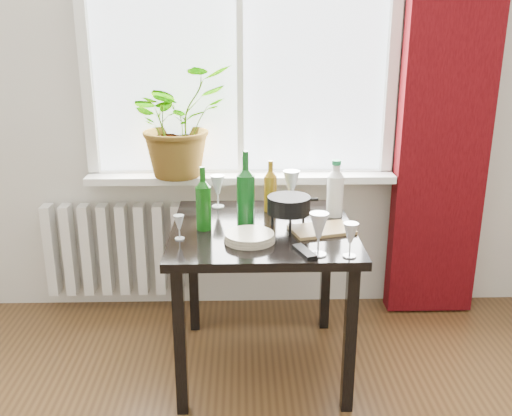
{
  "coord_description": "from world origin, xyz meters",
  "views": [
    {
      "loc": [
        0.0,
        -0.96,
        1.65
      ],
      "look_at": [
        0.07,
        1.55,
        0.84
      ],
      "focal_mm": 40.0,
      "sensor_mm": 36.0,
      "label": 1
    }
  ],
  "objects_px": {
    "wineglass_back_left": "(218,191)",
    "tv_remote": "(304,252)",
    "potted_plant": "(178,121)",
    "wineglass_far_right": "(350,240)",
    "plate_stack": "(250,237)",
    "fondue_pot": "(289,213)",
    "table": "(262,245)",
    "wine_bottle_left": "(203,198)",
    "cleaning_bottle": "(335,188)",
    "wineglass_back_center": "(291,189)",
    "cutting_board": "(322,230)",
    "bottle_amber": "(270,186)",
    "wineglass_front_right": "(319,234)",
    "wineglass_front_left": "(179,227)",
    "radiator": "(115,249)",
    "wine_bottle_right": "(246,188)"
  },
  "relations": [
    {
      "from": "potted_plant",
      "to": "wine_bottle_left",
      "type": "height_order",
      "value": "potted_plant"
    },
    {
      "from": "cleaning_bottle",
      "to": "tv_remote",
      "type": "bearing_deg",
      "value": -112.5
    },
    {
      "from": "wineglass_back_left",
      "to": "wine_bottle_left",
      "type": "bearing_deg",
      "value": -98.76
    },
    {
      "from": "cleaning_bottle",
      "to": "wineglass_far_right",
      "type": "relative_size",
      "value": 1.92
    },
    {
      "from": "cleaning_bottle",
      "to": "radiator",
      "type": "bearing_deg",
      "value": 158.81
    },
    {
      "from": "plate_stack",
      "to": "fondue_pot",
      "type": "relative_size",
      "value": 0.99
    },
    {
      "from": "potted_plant",
      "to": "tv_remote",
      "type": "relative_size",
      "value": 3.96
    },
    {
      "from": "wine_bottle_left",
      "to": "bottle_amber",
      "type": "height_order",
      "value": "wine_bottle_left"
    },
    {
      "from": "wine_bottle_left",
      "to": "wineglass_far_right",
      "type": "bearing_deg",
      "value": -29.25
    },
    {
      "from": "fondue_pot",
      "to": "cutting_board",
      "type": "relative_size",
      "value": 0.82
    },
    {
      "from": "wine_bottle_left",
      "to": "fondue_pot",
      "type": "relative_size",
      "value": 1.31
    },
    {
      "from": "wine_bottle_right",
      "to": "wine_bottle_left",
      "type": "bearing_deg",
      "value": -165.43
    },
    {
      "from": "potted_plant",
      "to": "plate_stack",
      "type": "distance_m",
      "value": 0.92
    },
    {
      "from": "bottle_amber",
      "to": "wineglass_back_left",
      "type": "distance_m",
      "value": 0.28
    },
    {
      "from": "wineglass_front_right",
      "to": "wineglass_far_right",
      "type": "height_order",
      "value": "wineglass_front_right"
    },
    {
      "from": "cleaning_bottle",
      "to": "wineglass_back_left",
      "type": "relative_size",
      "value": 1.65
    },
    {
      "from": "wine_bottle_left",
      "to": "cutting_board",
      "type": "height_order",
      "value": "wine_bottle_left"
    },
    {
      "from": "wineglass_back_center",
      "to": "wineglass_front_left",
      "type": "xyz_separation_m",
      "value": [
        -0.53,
        -0.43,
        -0.05
      ]
    },
    {
      "from": "potted_plant",
      "to": "plate_stack",
      "type": "relative_size",
      "value": 2.66
    },
    {
      "from": "wineglass_back_center",
      "to": "tv_remote",
      "type": "relative_size",
      "value": 1.36
    },
    {
      "from": "wineglass_back_center",
      "to": "fondue_pot",
      "type": "relative_size",
      "value": 0.91
    },
    {
      "from": "wine_bottle_left",
      "to": "wineglass_front_left",
      "type": "relative_size",
      "value": 2.66
    },
    {
      "from": "potted_plant",
      "to": "wineglass_far_right",
      "type": "bearing_deg",
      "value": -50.05
    },
    {
      "from": "tv_remote",
      "to": "cutting_board",
      "type": "xyz_separation_m",
      "value": [
        0.11,
        0.27,
        -0.0
      ]
    },
    {
      "from": "plate_stack",
      "to": "fondue_pot",
      "type": "bearing_deg",
      "value": 40.86
    },
    {
      "from": "wine_bottle_left",
      "to": "wineglass_front_left",
      "type": "bearing_deg",
      "value": -128.03
    },
    {
      "from": "wineglass_front_right",
      "to": "fondue_pot",
      "type": "height_order",
      "value": "wineglass_front_right"
    },
    {
      "from": "wineglass_back_left",
      "to": "fondue_pot",
      "type": "relative_size",
      "value": 0.75
    },
    {
      "from": "cutting_board",
      "to": "wine_bottle_right",
      "type": "bearing_deg",
      "value": 165.19
    },
    {
      "from": "wineglass_back_left",
      "to": "plate_stack",
      "type": "distance_m",
      "value": 0.52
    },
    {
      "from": "bottle_amber",
      "to": "fondue_pot",
      "type": "relative_size",
      "value": 1.16
    },
    {
      "from": "table",
      "to": "tv_remote",
      "type": "distance_m",
      "value": 0.38
    },
    {
      "from": "radiator",
      "to": "tv_remote",
      "type": "xyz_separation_m",
      "value": [
        1.01,
        -0.96,
        0.37
      ]
    },
    {
      "from": "wineglass_far_right",
      "to": "wineglass_back_left",
      "type": "relative_size",
      "value": 0.86
    },
    {
      "from": "table",
      "to": "wineglass_far_right",
      "type": "xyz_separation_m",
      "value": [
        0.34,
        -0.36,
        0.17
      ]
    },
    {
      "from": "potted_plant",
      "to": "wineglass_back_center",
      "type": "distance_m",
      "value": 0.73
    },
    {
      "from": "wine_bottle_left",
      "to": "wineglass_far_right",
      "type": "xyz_separation_m",
      "value": [
        0.62,
        -0.34,
        -0.08
      ]
    },
    {
      "from": "wine_bottle_right",
      "to": "wineglass_front_left",
      "type": "xyz_separation_m",
      "value": [
        -0.3,
        -0.18,
        -0.13
      ]
    },
    {
      "from": "bottle_amber",
      "to": "cutting_board",
      "type": "height_order",
      "value": "bottle_amber"
    },
    {
      "from": "tv_remote",
      "to": "cleaning_bottle",
      "type": "bearing_deg",
      "value": 47.91
    },
    {
      "from": "radiator",
      "to": "cutting_board",
      "type": "bearing_deg",
      "value": -31.63
    },
    {
      "from": "radiator",
      "to": "tv_remote",
      "type": "height_order",
      "value": "tv_remote"
    },
    {
      "from": "wineglass_front_right",
      "to": "wineglass_back_center",
      "type": "xyz_separation_m",
      "value": [
        -0.06,
        0.62,
        0.01
      ]
    },
    {
      "from": "table",
      "to": "potted_plant",
      "type": "bearing_deg",
      "value": 127.54
    },
    {
      "from": "wine_bottle_right",
      "to": "tv_remote",
      "type": "relative_size",
      "value": 2.4
    },
    {
      "from": "wineglass_far_right",
      "to": "cutting_board",
      "type": "height_order",
      "value": "wineglass_far_right"
    },
    {
      "from": "wine_bottle_left",
      "to": "cleaning_bottle",
      "type": "height_order",
      "value": "wine_bottle_left"
    },
    {
      "from": "table",
      "to": "cutting_board",
      "type": "xyz_separation_m",
      "value": [
        0.27,
        -0.06,
        0.1
      ]
    },
    {
      "from": "wineglass_back_left",
      "to": "tv_remote",
      "type": "xyz_separation_m",
      "value": [
        0.38,
        -0.64,
        -0.08
      ]
    },
    {
      "from": "potted_plant",
      "to": "wineglass_back_left",
      "type": "xyz_separation_m",
      "value": [
        0.22,
        -0.25,
        -0.32
      ]
    }
  ]
}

